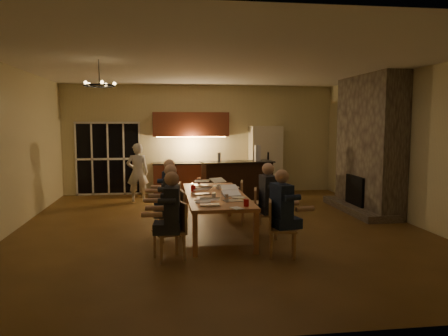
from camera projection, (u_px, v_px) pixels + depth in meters
floor at (220, 228)px, 8.74m from camera, size 9.00×9.00×0.00m
back_wall at (201, 139)px, 13.03m from camera, size 8.00×0.04×3.20m
left_wall at (3, 150)px, 8.03m from camera, size 0.04×9.00×3.20m
right_wall at (410, 147)px, 9.12m from camera, size 0.04×9.00×3.20m
ceiling at (219, 65)px, 8.40m from camera, size 8.00×9.00×0.04m
french_doors at (108, 159)px, 12.67m from camera, size 1.86×0.08×2.10m
fireplace at (369, 144)px, 10.26m from camera, size 0.58×2.50×3.20m
kitchenette at (191, 154)px, 12.71m from camera, size 2.24×0.68×2.40m
refrigerator at (265, 160)px, 12.98m from camera, size 0.90×0.68×2.00m
dining_table at (215, 213)px, 8.35m from camera, size 1.10×3.03×0.75m
bar_island at (237, 181)px, 11.64m from camera, size 1.99×0.93×1.08m
chair_left_near at (169, 231)px, 6.71m from camera, size 0.55×0.55×0.89m
chair_left_mid at (172, 216)px, 7.81m from camera, size 0.49×0.49×0.89m
chair_left_far at (170, 204)px, 8.88m from camera, size 0.49×0.49×0.89m
chair_right_near at (283, 228)px, 6.89m from camera, size 0.53×0.53×0.89m
chair_right_mid at (266, 213)px, 8.04m from camera, size 0.52×0.52×0.89m
chair_right_far at (251, 202)px, 9.10m from camera, size 0.52×0.52×0.89m
person_left_near at (172, 217)px, 6.58m from camera, size 0.64×0.64×1.38m
person_right_near at (281, 213)px, 6.88m from camera, size 0.71×0.71×1.38m
person_left_mid at (171, 203)px, 7.70m from camera, size 0.67×0.67×1.38m
person_right_mid at (268, 200)px, 7.97m from camera, size 0.64×0.64×1.38m
person_left_far at (170, 193)px, 8.76m from camera, size 0.71×0.71×1.38m
standing_person at (138, 173)px, 11.58m from camera, size 0.58×0.39×1.56m
chandelier at (99, 86)px, 7.65m from camera, size 0.54×0.54×0.03m
laptop_a at (210, 198)px, 7.19m from camera, size 0.34×0.30×0.23m
laptop_b at (233, 195)px, 7.56m from camera, size 0.36×0.33×0.23m
laptop_c at (201, 188)px, 8.29m from camera, size 0.38×0.36×0.23m
laptop_d at (231, 189)px, 8.24m from camera, size 0.36×0.32×0.23m
laptop_e at (201, 180)px, 9.40m from camera, size 0.33×0.29×0.23m
laptop_f at (221, 181)px, 9.30m from camera, size 0.41×0.40×0.23m
mug_front at (214, 196)px, 7.82m from camera, size 0.07×0.07×0.10m
mug_mid at (219, 187)px, 8.91m from camera, size 0.09×0.09×0.10m
mug_back at (193, 186)px, 9.01m from camera, size 0.08×0.08×0.10m
redcup_near at (246, 203)px, 7.09m from camera, size 0.09×0.09×0.12m
redcup_mid at (193, 188)px, 8.63m from camera, size 0.09×0.09×0.12m
can_silver at (226, 198)px, 7.57m from camera, size 0.07×0.07×0.12m
can_cola at (199, 181)px, 9.73m from camera, size 0.06×0.06×0.12m
can_right at (233, 188)px, 8.62m from camera, size 0.07×0.07×0.12m
plate_near at (238, 197)px, 7.88m from camera, size 0.25×0.25×0.02m
plate_left at (203, 202)px, 7.46m from camera, size 0.28×0.28×0.02m
plate_far at (233, 187)px, 9.10m from camera, size 0.27×0.27×0.02m
notepad at (237, 208)px, 6.92m from camera, size 0.22×0.26×0.01m
bar_bottle at (219, 157)px, 11.44m from camera, size 0.08×0.08×0.24m
bar_blender at (257, 153)px, 11.65m from camera, size 0.15×0.15×0.42m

